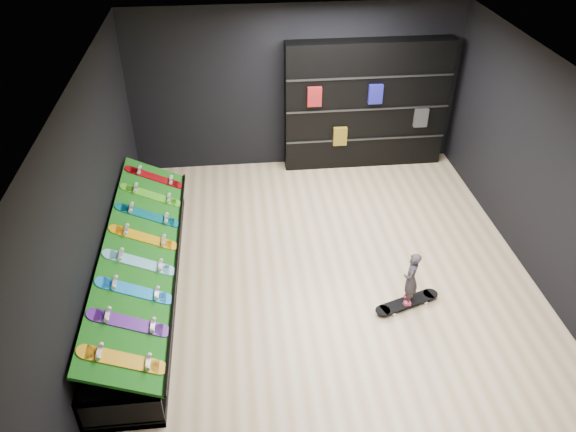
{
  "coord_description": "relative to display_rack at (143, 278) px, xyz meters",
  "views": [
    {
      "loc": [
        -1.18,
        -6.08,
        5.37
      ],
      "look_at": [
        -0.5,
        0.2,
        1.0
      ],
      "focal_mm": 35.0,
      "sensor_mm": 36.0,
      "label": 1
    }
  ],
  "objects": [
    {
      "name": "display_board_0",
      "position": [
        0.06,
        -1.9,
        0.49
      ],
      "size": [
        0.93,
        0.22,
        0.5
      ],
      "primitive_type": null,
      "rotation": [
        0.0,
        0.44,
        0.0
      ],
      "color": "orange",
      "rests_on": "turf_ramp"
    },
    {
      "name": "wall_right",
      "position": [
        5.55,
        0.0,
        1.25
      ],
      "size": [
        0.02,
        7.0,
        3.0
      ],
      "primitive_type": "cube",
      "color": "black",
      "rests_on": "ground"
    },
    {
      "name": "display_board_1",
      "position": [
        0.06,
        -1.36,
        0.49
      ],
      "size": [
        0.93,
        0.22,
        0.5
      ],
      "primitive_type": null,
      "rotation": [
        0.0,
        0.44,
        0.0
      ],
      "color": "purple",
      "rests_on": "turf_ramp"
    },
    {
      "name": "display_board_5",
      "position": [
        0.06,
        0.81,
        0.49
      ],
      "size": [
        0.93,
        0.22,
        0.5
      ],
      "primitive_type": null,
      "rotation": [
        0.0,
        0.44,
        0.0
      ],
      "color": "#0C8C99",
      "rests_on": "turf_ramp"
    },
    {
      "name": "ceiling",
      "position": [
        2.55,
        0.0,
        2.75
      ],
      "size": [
        6.0,
        7.0,
        0.01
      ],
      "primitive_type": "cube",
      "color": "white",
      "rests_on": "ground"
    },
    {
      "name": "display_board_6",
      "position": [
        0.06,
        1.36,
        0.49
      ],
      "size": [
        0.93,
        0.22,
        0.5
      ],
      "primitive_type": null,
      "rotation": [
        0.0,
        0.44,
        0.0
      ],
      "color": "green",
      "rests_on": "turf_ramp"
    },
    {
      "name": "display_board_7",
      "position": [
        0.06,
        1.9,
        0.49
      ],
      "size": [
        0.93,
        0.22,
        0.5
      ],
      "primitive_type": null,
      "rotation": [
        0.0,
        0.44,
        0.0
      ],
      "color": "red",
      "rests_on": "turf_ramp"
    },
    {
      "name": "display_rack",
      "position": [
        0.0,
        0.0,
        0.0
      ],
      "size": [
        0.9,
        4.5,
        0.5
      ],
      "primitive_type": null,
      "color": "black",
      "rests_on": "ground"
    },
    {
      "name": "wall_left",
      "position": [
        -0.45,
        0.0,
        1.25
      ],
      "size": [
        0.02,
        7.0,
        3.0
      ],
      "primitive_type": "cube",
      "color": "black",
      "rests_on": "ground"
    },
    {
      "name": "wall_front",
      "position": [
        2.55,
        -3.5,
        1.25
      ],
      "size": [
        6.0,
        0.02,
        3.0
      ],
      "primitive_type": "cube",
      "color": "black",
      "rests_on": "ground"
    },
    {
      "name": "floor_skateboard",
      "position": [
        3.58,
        -0.69,
        -0.21
      ],
      "size": [
        1.0,
        0.53,
        0.09
      ],
      "primitive_type": null,
      "rotation": [
        0.0,
        0.0,
        0.33
      ],
      "color": "black",
      "rests_on": "ground"
    },
    {
      "name": "display_board_4",
      "position": [
        0.06,
        0.27,
        0.49
      ],
      "size": [
        0.93,
        0.22,
        0.5
      ],
      "primitive_type": null,
      "rotation": [
        0.0,
        0.44,
        0.0
      ],
      "color": "yellow",
      "rests_on": "turf_ramp"
    },
    {
      "name": "wall_back",
      "position": [
        2.55,
        3.5,
        1.25
      ],
      "size": [
        6.0,
        0.02,
        3.0
      ],
      "primitive_type": "cube",
      "color": "black",
      "rests_on": "ground"
    },
    {
      "name": "display_board_3",
      "position": [
        0.06,
        -0.27,
        0.49
      ],
      "size": [
        0.93,
        0.22,
        0.5
      ],
      "primitive_type": null,
      "rotation": [
        0.0,
        0.44,
        0.0
      ],
      "color": "#0CB2E5",
      "rests_on": "turf_ramp"
    },
    {
      "name": "floor",
      "position": [
        2.55,
        0.0,
        -0.25
      ],
      "size": [
        6.0,
        7.0,
        0.01
      ],
      "primitive_type": "cube",
      "color": "beige",
      "rests_on": "ground"
    },
    {
      "name": "turf_ramp",
      "position": [
        0.05,
        0.0,
        0.46
      ],
      "size": [
        0.92,
        4.5,
        0.46
      ],
      "primitive_type": "cube",
      "rotation": [
        0.0,
        0.44,
        0.0
      ],
      "color": "#0F530D",
      "rests_on": "display_rack"
    },
    {
      "name": "child",
      "position": [
        3.58,
        -0.69,
        0.08
      ],
      "size": [
        0.19,
        0.22,
        0.49
      ],
      "primitive_type": "imported",
      "rotation": [
        0.0,
        0.0,
        -2.01
      ],
      "color": "black",
      "rests_on": "floor_skateboard"
    },
    {
      "name": "back_shelving",
      "position": [
        3.83,
        3.32,
        0.94
      ],
      "size": [
        2.99,
        0.35,
        2.39
      ],
      "primitive_type": "cube",
      "color": "black",
      "rests_on": "ground"
    },
    {
      "name": "display_board_2",
      "position": [
        0.06,
        -0.81,
        0.49
      ],
      "size": [
        0.93,
        0.22,
        0.5
      ],
      "primitive_type": null,
      "rotation": [
        0.0,
        0.44,
        0.0
      ],
      "color": "blue",
      "rests_on": "turf_ramp"
    }
  ]
}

